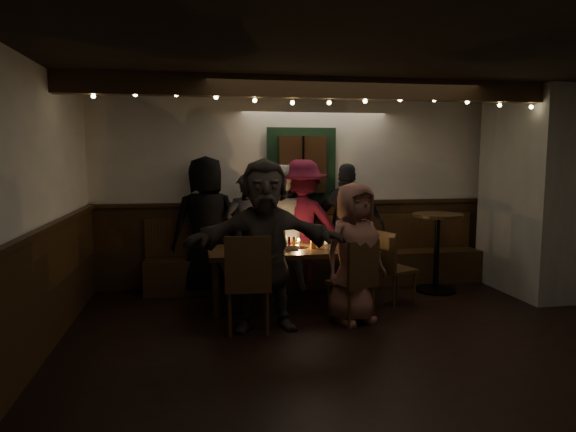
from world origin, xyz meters
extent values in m
cube|color=black|center=(0.00, 0.00, -0.01)|extent=(6.00, 5.00, 0.01)
cube|color=black|center=(0.00, 0.00, 2.60)|extent=(6.00, 5.00, 0.01)
cube|color=silver|center=(0.00, 2.50, 1.30)|extent=(6.00, 0.01, 2.60)
cube|color=silver|center=(-3.00, 0.00, 1.30)|extent=(0.01, 5.00, 2.60)
cube|color=black|center=(0.00, 2.48, 0.55)|extent=(6.00, 0.05, 1.10)
cube|color=black|center=(-2.98, 0.00, 0.55)|extent=(0.05, 5.00, 1.10)
cube|color=slate|center=(2.65, 1.50, 1.30)|extent=(0.70, 1.40, 2.60)
cube|color=black|center=(0.00, 2.23, 0.23)|extent=(4.60, 0.45, 0.45)
cube|color=#392610|center=(0.00, 2.41, 0.70)|extent=(4.60, 0.06, 0.50)
cube|color=black|center=(-0.20, 2.44, 1.65)|extent=(0.95, 0.04, 1.00)
cube|color=#392610|center=(-0.20, 2.38, 1.65)|extent=(0.64, 0.12, 0.76)
cube|color=black|center=(0.00, 1.00, 2.49)|extent=(6.00, 0.16, 0.22)
sphere|color=#FFE599|center=(-2.60, 0.98, 2.36)|extent=(0.04, 0.04, 0.04)
sphere|color=#FFE599|center=(-2.20, 0.98, 2.38)|extent=(0.04, 0.04, 0.04)
sphere|color=#FFE599|center=(-1.80, 0.98, 2.39)|extent=(0.04, 0.04, 0.04)
sphere|color=#FFE599|center=(-1.40, 0.98, 2.37)|extent=(0.04, 0.04, 0.04)
sphere|color=#FFE599|center=(-1.00, 0.98, 2.35)|extent=(0.04, 0.04, 0.04)
sphere|color=#FFE599|center=(-0.60, 0.98, 2.33)|extent=(0.04, 0.04, 0.04)
sphere|color=#FFE599|center=(-0.20, 0.98, 2.34)|extent=(0.04, 0.04, 0.04)
sphere|color=#FFE599|center=(0.20, 0.98, 2.36)|extent=(0.04, 0.04, 0.04)
sphere|color=#FFE599|center=(0.60, 0.98, 2.38)|extent=(0.04, 0.04, 0.04)
sphere|color=#FFE599|center=(1.00, 0.98, 2.39)|extent=(0.04, 0.04, 0.04)
sphere|color=#FFE599|center=(1.40, 0.98, 2.37)|extent=(0.04, 0.04, 0.04)
sphere|color=#FFE599|center=(1.80, 0.98, 2.35)|extent=(0.04, 0.04, 0.04)
sphere|color=#FFE599|center=(2.20, 0.98, 2.33)|extent=(0.04, 0.04, 0.04)
sphere|color=#FFE599|center=(2.60, 0.98, 2.34)|extent=(0.04, 0.04, 0.04)
cube|color=black|center=(-0.54, 1.40, 0.66)|extent=(1.93, 0.83, 0.06)
cylinder|color=black|center=(-1.43, 1.06, 0.32)|extent=(0.06, 0.06, 0.63)
cylinder|color=black|center=(-1.43, 1.74, 0.32)|extent=(0.06, 0.06, 0.63)
cylinder|color=black|center=(0.35, 1.06, 0.32)|extent=(0.06, 0.06, 0.63)
cylinder|color=black|center=(0.35, 1.74, 0.32)|extent=(0.06, 0.06, 0.63)
cylinder|color=#BF7226|center=(-1.15, 1.53, 0.75)|extent=(0.06, 0.06, 0.13)
cylinder|color=#BF7226|center=(-0.89, 1.23, 0.75)|extent=(0.06, 0.06, 0.13)
cylinder|color=silver|center=(-0.59, 1.56, 0.75)|extent=(0.06, 0.06, 0.13)
cylinder|color=#BF7226|center=(-0.28, 1.34, 0.75)|extent=(0.06, 0.06, 0.13)
cylinder|color=silver|center=(-0.04, 1.64, 0.75)|extent=(0.06, 0.06, 0.13)
cylinder|color=#BF7226|center=(0.18, 1.22, 0.75)|extent=(0.06, 0.06, 0.13)
cylinder|color=white|center=(-0.98, 1.12, 0.70)|extent=(0.24, 0.24, 0.01)
cube|color=#B2B2B7|center=(-0.54, 1.35, 0.71)|extent=(0.15, 0.09, 0.05)
cylinder|color=#990C0C|center=(-0.56, 1.35, 0.76)|extent=(0.03, 0.03, 0.15)
cylinder|color=gold|center=(-0.51, 1.35, 0.76)|extent=(0.03, 0.03, 0.15)
cylinder|color=silver|center=(-0.44, 1.45, 0.73)|extent=(0.05, 0.05, 0.07)
sphere|color=#FFB24C|center=(-0.44, 1.45, 0.78)|extent=(0.03, 0.03, 0.03)
cube|color=black|center=(-1.13, 0.63, 0.46)|extent=(0.48, 0.48, 0.04)
cube|color=black|center=(-1.14, 0.42, 0.75)|extent=(0.46, 0.07, 0.52)
cylinder|color=black|center=(-0.93, 0.80, 0.22)|extent=(0.04, 0.04, 0.44)
cylinder|color=black|center=(-0.96, 0.43, 0.22)|extent=(0.04, 0.04, 0.44)
cylinder|color=black|center=(-1.30, 0.82, 0.22)|extent=(0.04, 0.04, 0.44)
cylinder|color=black|center=(-1.32, 0.46, 0.22)|extent=(0.04, 0.04, 0.44)
cube|color=black|center=(-0.01, 0.71, 0.42)|extent=(0.54, 0.54, 0.04)
cube|color=black|center=(0.07, 0.55, 0.67)|extent=(0.39, 0.20, 0.47)
cylinder|color=black|center=(0.08, 0.93, 0.20)|extent=(0.04, 0.04, 0.40)
cylinder|color=black|center=(0.21, 0.63, 0.20)|extent=(0.04, 0.04, 0.40)
cylinder|color=black|center=(-0.22, 0.80, 0.20)|extent=(0.04, 0.04, 0.40)
cylinder|color=black|center=(-0.09, 0.50, 0.20)|extent=(0.04, 0.04, 0.40)
cube|color=black|center=(0.73, 1.30, 0.41)|extent=(0.51, 0.51, 0.04)
cube|color=black|center=(0.56, 1.23, 0.65)|extent=(0.17, 0.39, 0.46)
cylinder|color=black|center=(0.93, 1.20, 0.19)|extent=(0.03, 0.03, 0.39)
cylinder|color=black|center=(0.63, 1.09, 0.19)|extent=(0.03, 0.03, 0.39)
cylinder|color=black|center=(0.82, 1.50, 0.19)|extent=(0.03, 0.03, 0.39)
cylinder|color=black|center=(0.52, 1.39, 0.19)|extent=(0.03, 0.03, 0.39)
cylinder|color=black|center=(1.46, 1.71, 0.02)|extent=(0.52, 0.52, 0.03)
cylinder|color=black|center=(1.46, 1.71, 0.50)|extent=(0.07, 0.07, 1.01)
cylinder|color=black|center=(1.46, 1.71, 1.01)|extent=(0.64, 0.64, 0.04)
imported|color=black|center=(-1.51, 2.17, 0.88)|extent=(0.97, 0.75, 1.77)
imported|color=#26262F|center=(-0.99, 2.07, 0.78)|extent=(0.61, 0.43, 1.55)
imported|color=silver|center=(-0.53, 2.18, 0.83)|extent=(0.89, 0.74, 1.65)
imported|color=#4A0C1F|center=(-0.25, 2.13, 0.86)|extent=(1.25, 0.93, 1.72)
imported|color=black|center=(0.36, 2.10, 0.84)|extent=(1.06, 0.68, 1.67)
imported|color=#332C27|center=(-0.95, 0.66, 0.88)|extent=(1.64, 0.57, 1.75)
imported|color=brown|center=(0.02, 0.71, 0.75)|extent=(0.85, 0.70, 1.50)
camera|label=1|loc=(-1.62, -4.44, 1.78)|focal=32.00mm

